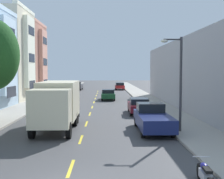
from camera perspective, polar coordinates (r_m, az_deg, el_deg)
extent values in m
plane|color=#424244|center=(39.97, -3.34, -2.01)|extent=(160.00, 160.00, 0.00)
cube|color=#A39E93|center=(38.88, -13.97, -2.17)|extent=(3.20, 120.00, 0.14)
cube|color=#A39E93|center=(38.37, 7.22, -2.16)|extent=(3.20, 120.00, 0.14)
cube|color=yellow|center=(12.46, -7.95, -14.75)|extent=(0.14, 2.20, 0.01)
cube|color=yellow|center=(17.26, -6.02, -9.53)|extent=(0.14, 2.20, 0.01)
cube|color=yellow|center=(22.14, -4.96, -6.59)|extent=(0.14, 2.20, 0.01)
cube|color=yellow|center=(27.07, -4.30, -4.71)|extent=(0.14, 2.20, 0.01)
cube|color=yellow|center=(32.02, -3.84, -3.41)|extent=(0.14, 2.20, 0.01)
cube|color=yellow|center=(36.98, -3.50, -2.46)|extent=(0.14, 2.20, 0.01)
cube|color=yellow|center=(41.95, -3.25, -1.74)|extent=(0.14, 2.20, 0.01)
cube|color=yellow|center=(46.93, -3.04, -1.16)|extent=(0.14, 2.20, 0.01)
cube|color=yellow|center=(51.91, -2.88, -0.70)|extent=(0.14, 2.20, 0.01)
cube|color=yellow|center=(56.90, -2.75, -0.32)|extent=(0.14, 2.20, 0.01)
cube|color=#CAE7FE|center=(32.58, -20.50, 14.42)|extent=(0.60, 8.41, 0.44)
cube|color=#CAE7FE|center=(31.85, -19.41, 6.01)|extent=(0.55, 3.79, 7.74)
cube|color=#1E232D|center=(31.80, -18.77, -0.42)|extent=(0.04, 2.88, 1.10)
cube|color=#1E232D|center=(31.74, -18.88, 4.95)|extent=(0.04, 2.88, 1.10)
cube|color=#1E232D|center=(31.96, -18.99, 10.30)|extent=(0.04, 2.88, 1.10)
cube|color=white|center=(41.01, -16.48, 14.66)|extent=(0.60, 8.41, 0.44)
cube|color=white|center=(40.17, -15.61, 6.88)|extent=(0.55, 3.79, 9.09)
cube|color=#1E232D|center=(40.07, -15.10, 0.89)|extent=(0.04, 2.88, 1.10)
cube|color=#1E232D|center=(40.06, -15.18, 5.89)|extent=(0.04, 2.88, 1.10)
cube|color=#1E232D|center=(40.36, -15.26, 10.86)|extent=(0.04, 2.88, 1.10)
cube|color=#B27560|center=(50.17, -20.14, 5.27)|extent=(12.00, 8.41, 11.11)
cube|color=#E19B83|center=(49.16, -13.79, 12.19)|extent=(0.60, 8.41, 0.44)
cube|color=#E19B83|center=(48.54, -13.09, 5.99)|extent=(0.55, 3.79, 8.67)
cube|color=#1E232D|center=(48.47, -12.68, 1.27)|extent=(0.04, 2.88, 1.10)
cube|color=#1E232D|center=(48.45, -12.73, 5.21)|extent=(0.04, 2.88, 1.10)
cube|color=#1E232D|center=(48.66, -12.79, 9.13)|extent=(0.04, 2.88, 1.10)
cylinder|color=#38383D|center=(18.87, 13.10, 0.94)|extent=(0.16, 0.16, 5.87)
cylinder|color=#38383D|center=(18.82, 11.58, 9.45)|extent=(1.10, 0.10, 0.10)
ellipsoid|color=silver|center=(18.70, 10.07, 9.19)|extent=(0.44, 0.28, 0.20)
cube|color=beige|center=(21.02, -10.10, -1.91)|extent=(2.43, 4.98, 2.52)
cube|color=beige|center=(17.47, -11.83, -3.57)|extent=(2.32, 1.91, 2.20)
cube|color=black|center=(16.54, -12.40, -2.30)|extent=(2.02, 0.09, 0.97)
cube|color=black|center=(23.56, -9.20, -4.94)|extent=(2.40, 0.17, 0.24)
cylinder|color=black|center=(17.84, -15.19, -7.64)|extent=(0.29, 0.96, 0.96)
cylinder|color=black|center=(17.47, -8.35, -7.79)|extent=(0.29, 0.96, 0.96)
cylinder|color=black|center=(22.63, -12.25, -5.21)|extent=(0.29, 0.96, 0.96)
cylinder|color=black|center=(22.34, -6.87, -5.27)|extent=(0.29, 0.96, 0.96)
cylinder|color=black|center=(21.56, -12.79, -5.66)|extent=(0.29, 0.96, 0.96)
cylinder|color=black|center=(21.26, -7.14, -5.73)|extent=(0.29, 0.96, 0.96)
cube|color=silver|center=(33.66, -11.31, -2.04)|extent=(1.84, 4.71, 0.62)
cube|color=black|center=(33.98, -11.21, -1.00)|extent=(1.61, 2.83, 0.55)
cylinder|color=black|center=(32.29, -13.21, -2.86)|extent=(0.22, 0.66, 0.66)
cylinder|color=black|center=(31.99, -10.40, -2.88)|extent=(0.22, 0.66, 0.66)
cylinder|color=black|center=(35.40, -12.12, -2.28)|extent=(0.22, 0.66, 0.66)
cylinder|color=black|center=(35.13, -9.56, -2.29)|extent=(0.22, 0.66, 0.66)
cube|color=#333338|center=(60.84, -6.74, 0.60)|extent=(2.09, 5.33, 0.80)
cube|color=black|center=(59.65, -6.87, 1.21)|extent=(1.79, 1.62, 0.60)
cylinder|color=black|center=(59.18, -7.79, 0.12)|extent=(0.23, 0.66, 0.66)
cylinder|color=black|center=(58.98, -6.07, 0.12)|extent=(0.23, 0.66, 0.66)
cylinder|color=black|center=(62.75, -7.36, 0.32)|extent=(0.23, 0.66, 0.66)
cylinder|color=black|center=(62.56, -5.74, 0.32)|extent=(0.23, 0.66, 0.66)
cube|color=#AD1E1E|center=(61.49, 1.48, 0.57)|extent=(1.85, 4.71, 0.62)
cube|color=black|center=(61.09, 1.50, 1.10)|extent=(1.62, 2.83, 0.55)
cylinder|color=black|center=(63.15, 2.12, 0.37)|extent=(0.22, 0.66, 0.66)
cylinder|color=black|center=(63.06, 0.67, 0.37)|extent=(0.22, 0.66, 0.66)
cylinder|color=black|center=(59.97, 2.33, 0.19)|extent=(0.22, 0.66, 0.66)
cylinder|color=black|center=(59.87, 0.80, 0.19)|extent=(0.22, 0.66, 0.66)
cube|color=maroon|center=(27.26, 5.17, -3.33)|extent=(1.89, 4.53, 0.60)
cube|color=black|center=(26.98, 5.22, -2.23)|extent=(1.63, 2.19, 0.50)
cylinder|color=black|center=(28.89, 6.45, -3.54)|extent=(0.23, 0.66, 0.66)
cylinder|color=black|center=(28.75, 3.31, -3.56)|extent=(0.23, 0.66, 0.66)
cylinder|color=black|center=(25.88, 7.23, -4.39)|extent=(0.23, 0.66, 0.66)
cylinder|color=black|center=(25.72, 3.73, -4.41)|extent=(0.23, 0.66, 0.66)
cube|color=navy|center=(19.38, 7.93, -5.90)|extent=(2.03, 5.31, 0.80)
cube|color=black|center=(20.42, 7.40, -3.42)|extent=(1.77, 1.60, 0.60)
cylinder|color=black|center=(21.36, 9.47, -6.11)|extent=(0.22, 0.66, 0.66)
cylinder|color=black|center=(21.09, 4.70, -6.20)|extent=(0.22, 0.66, 0.66)
cylinder|color=black|center=(17.90, 11.73, -8.04)|extent=(0.22, 0.66, 0.66)
cylinder|color=black|center=(17.57, 6.01, -8.20)|extent=(0.22, 0.66, 0.66)
cube|color=#194C28|center=(39.89, -0.76, -1.11)|extent=(1.80, 4.50, 0.60)
cube|color=black|center=(39.63, -0.76, -0.34)|extent=(1.58, 2.16, 0.50)
cylinder|color=black|center=(41.46, 0.31, -1.34)|extent=(0.22, 0.66, 0.66)
cylinder|color=black|center=(41.44, -1.87, -1.35)|extent=(0.22, 0.66, 0.66)
cylinder|color=black|center=(38.41, 0.45, -1.74)|extent=(0.22, 0.66, 0.66)
cylinder|color=black|center=(38.40, -1.91, -1.74)|extent=(0.22, 0.66, 0.66)
cylinder|color=black|center=(11.48, 16.65, -14.94)|extent=(0.19, 0.61, 0.60)
cube|color=silver|center=(10.78, 17.55, -15.53)|extent=(0.35, 0.83, 0.28)
ellipsoid|color=navy|center=(10.86, 17.35, -13.94)|extent=(0.24, 0.48, 0.22)
cube|color=black|center=(10.45, 17.93, -14.54)|extent=(0.27, 0.54, 0.10)
cylinder|color=silver|center=(11.21, 16.84, -12.31)|extent=(0.62, 0.09, 0.03)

